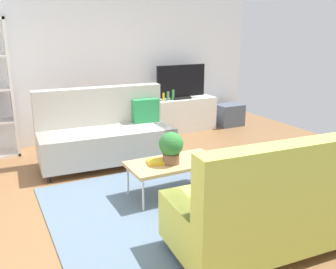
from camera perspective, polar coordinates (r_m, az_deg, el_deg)
ground_plane at (r=4.43m, az=-0.95°, el=-9.64°), size 7.68×7.68×0.00m
wall_far at (r=6.64m, az=-11.95°, el=11.73°), size 6.40×0.12×2.90m
area_rug at (r=4.31m, az=1.57°, el=-10.35°), size 2.90×2.20×0.01m
couch_beige at (r=5.43m, az=-9.70°, el=0.06°), size 1.94×0.94×1.10m
couch_green at (r=3.42m, az=16.70°, el=-10.44°), size 1.95×0.97×1.10m
coffee_table at (r=4.34m, az=0.93°, el=-4.59°), size 1.10×0.56×0.42m
tv_console at (r=7.10m, az=1.92°, el=3.10°), size 1.40×0.44×0.64m
tv at (r=6.96m, az=2.05°, el=8.14°), size 1.00×0.20×0.64m
storage_trunk at (r=7.62m, az=9.55°, el=3.03°), size 0.52×0.40×0.44m
potted_plant at (r=4.20m, az=0.48°, el=-1.89°), size 0.29×0.29×0.38m
table_book_0 at (r=4.27m, az=-1.56°, el=-4.27°), size 0.27×0.22×0.04m
vase_0 at (r=6.80m, az=-2.56°, el=5.96°), size 0.14×0.14×0.16m
bottle_0 at (r=6.81m, az=-0.73°, el=5.93°), size 0.04×0.04×0.15m
bottle_1 at (r=6.85m, az=-0.03°, el=6.07°), size 0.06×0.06×0.17m
bottle_2 at (r=6.89m, az=0.78°, el=6.25°), size 0.06×0.06×0.19m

